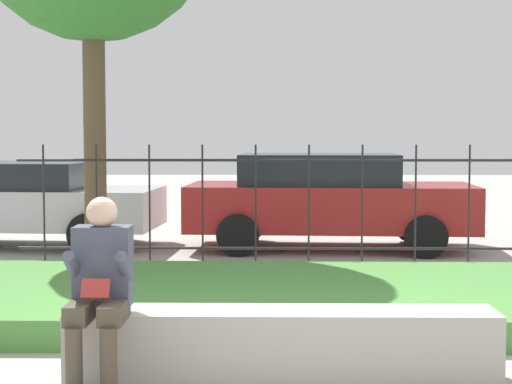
{
  "coord_description": "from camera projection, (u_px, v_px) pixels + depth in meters",
  "views": [
    {
      "loc": [
        -0.16,
        -5.86,
        1.71
      ],
      "look_at": [
        -0.31,
        3.64,
        1.07
      ],
      "focal_mm": 60.0,
      "sensor_mm": 36.0,
      "label": 1
    }
  ],
  "objects": [
    {
      "name": "grass_berm",
      "position": [
        286.0,
        299.0,
        8.24
      ],
      "size": [
        8.49,
        3.18,
        0.26
      ],
      "color": "#4C893D",
      "rests_on": "ground_plane"
    },
    {
      "name": "ground_plane",
      "position": [
        292.0,
        380.0,
        5.96
      ],
      "size": [
        60.0,
        60.0,
        0.0
      ],
      "primitive_type": "plane",
      "color": "#A8A399"
    },
    {
      "name": "stone_bench",
      "position": [
        282.0,
        349.0,
        5.95
      ],
      "size": [
        2.98,
        0.47,
        0.5
      ],
      "color": "#ADA89E",
      "rests_on": "ground_plane"
    },
    {
      "name": "person_seated_reader",
      "position": [
        100.0,
        285.0,
        5.66
      ],
      "size": [
        0.42,
        0.73,
        1.3
      ],
      "color": "black",
      "rests_on": "ground_plane"
    },
    {
      "name": "car_parked_center",
      "position": [
        328.0,
        199.0,
        12.75
      ],
      "size": [
        4.31,
        2.15,
        1.42
      ],
      "rotation": [
        0.0,
        0.0,
        -0.06
      ],
      "color": "maroon",
      "rests_on": "ground_plane"
    },
    {
      "name": "iron_fence",
      "position": [
        282.0,
        206.0,
        10.43
      ],
      "size": [
        6.49,
        0.03,
        1.59
      ],
      "color": "#232326",
      "rests_on": "ground_plane"
    },
    {
      "name": "car_parked_left",
      "position": [
        20.0,
        201.0,
        13.01
      ],
      "size": [
        4.22,
        2.16,
        1.29
      ],
      "rotation": [
        0.0,
        0.0,
        -0.07
      ],
      "color": "#B7B7BC",
      "rests_on": "ground_plane"
    }
  ]
}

